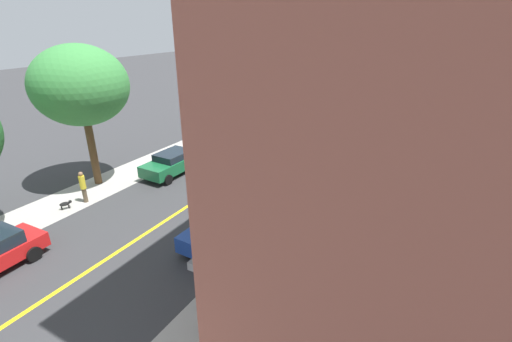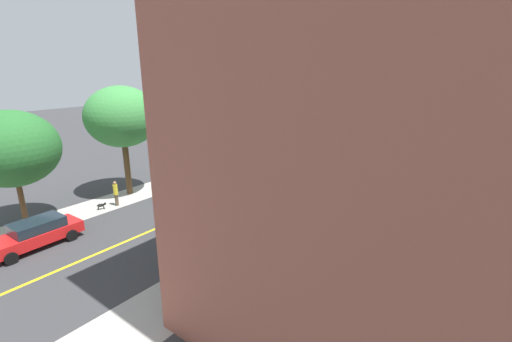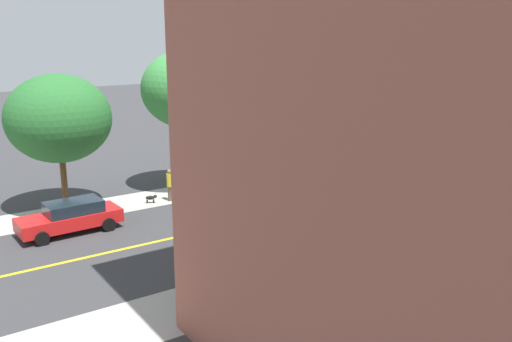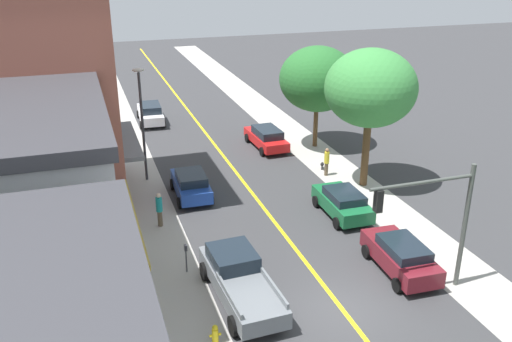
# 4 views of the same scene
# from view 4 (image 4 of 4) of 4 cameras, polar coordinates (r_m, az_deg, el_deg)

# --- Properties ---
(ground_plane) EXTENTS (140.00, 140.00, 0.00)m
(ground_plane) POSITION_cam_4_polar(r_m,az_deg,el_deg) (23.20, 8.82, -13.81)
(ground_plane) COLOR #38383A
(sidewalk_left) EXTENTS (3.10, 126.00, 0.01)m
(sidewalk_left) POSITION_cam_4_polar(r_m,az_deg,el_deg) (21.54, -6.94, -16.92)
(sidewalk_left) COLOR #ADA8A0
(sidewalk_left) RESTS_ON ground
(sidewalk_right) EXTENTS (3.10, 126.00, 0.01)m
(sidewalk_right) POSITION_cam_4_polar(r_m,az_deg,el_deg) (26.27, 21.33, -10.52)
(sidewalk_right) COLOR #ADA8A0
(sidewalk_right) RESTS_ON ground
(road_centerline_stripe) EXTENTS (0.20, 126.00, 0.00)m
(road_centerline_stripe) POSITION_cam_4_polar(r_m,az_deg,el_deg) (23.19, 8.82, -13.81)
(road_centerline_stripe) COLOR yellow
(road_centerline_stripe) RESTS_ON ground
(street_tree_right_corner) EXTENTS (5.27, 5.27, 8.22)m
(street_tree_right_corner) POSITION_cam_4_polar(r_m,az_deg,el_deg) (32.57, 11.65, 8.28)
(street_tree_right_corner) COLOR brown
(street_tree_right_corner) RESTS_ON ground
(street_tree_left_far) EXTENTS (5.31, 5.31, 7.17)m
(street_tree_left_far) POSITION_cam_4_polar(r_m,az_deg,el_deg) (39.16, 6.31, 9.34)
(street_tree_left_far) COLOR brown
(street_tree_left_far) RESTS_ON ground
(fire_hydrant) EXTENTS (0.44, 0.24, 0.73)m
(fire_hydrant) POSITION_cam_4_polar(r_m,az_deg,el_deg) (21.22, -4.21, -16.27)
(fire_hydrant) COLOR yellow
(fire_hydrant) RESTS_ON ground
(parking_meter) EXTENTS (0.12, 0.18, 1.36)m
(parking_meter) POSITION_cam_4_polar(r_m,az_deg,el_deg) (24.92, -7.18, -8.46)
(parking_meter) COLOR #4C4C51
(parking_meter) RESTS_ON ground
(traffic_light_mast) EXTENTS (4.66, 0.32, 5.55)m
(traffic_light_mast) POSITION_cam_4_polar(r_m,az_deg,el_deg) (23.25, 17.93, -3.97)
(traffic_light_mast) COLOR #474C47
(traffic_light_mast) RESTS_ON ground
(street_lamp) EXTENTS (0.70, 0.36, 6.95)m
(street_lamp) POSITION_cam_4_polar(r_m,az_deg,el_deg) (33.81, -11.62, 5.81)
(street_lamp) COLOR #38383D
(street_lamp) RESTS_ON ground
(red_sedan_right_curb) EXTENTS (2.11, 4.73, 1.50)m
(red_sedan_right_curb) POSITION_cam_4_polar(r_m,az_deg,el_deg) (39.70, 1.07, 3.46)
(red_sedan_right_curb) COLOR red
(red_sedan_right_curb) RESTS_ON ground
(maroon_sedan_right_curb) EXTENTS (2.12, 4.42, 1.52)m
(maroon_sedan_right_curb) POSITION_cam_4_polar(r_m,az_deg,el_deg) (25.64, 14.58, -8.36)
(maroon_sedan_right_curb) COLOR maroon
(maroon_sedan_right_curb) RESTS_ON ground
(green_sedan_right_curb) EXTENTS (2.08, 4.17, 1.47)m
(green_sedan_right_curb) POSITION_cam_4_polar(r_m,az_deg,el_deg) (30.07, 8.84, -3.17)
(green_sedan_right_curb) COLOR #196638
(green_sedan_right_curb) RESTS_ON ground
(white_sedan_left_curb) EXTENTS (2.17, 4.87, 1.59)m
(white_sedan_left_curb) POSITION_cam_4_polar(r_m,az_deg,el_deg) (46.27, -10.76, 5.87)
(white_sedan_left_curb) COLOR silver
(white_sedan_left_curb) RESTS_ON ground
(blue_sedan_left_curb) EXTENTS (2.08, 4.16, 1.53)m
(blue_sedan_left_curb) POSITION_cam_4_polar(r_m,az_deg,el_deg) (32.09, -6.66, -1.34)
(blue_sedan_left_curb) COLOR #1E429E
(blue_sedan_left_curb) RESTS_ON ground
(grey_pickup_truck) EXTENTS (2.44, 5.92, 1.75)m
(grey_pickup_truck) POSITION_cam_4_polar(r_m,az_deg,el_deg) (23.14, -1.71, -10.97)
(grey_pickup_truck) COLOR slate
(grey_pickup_truck) RESTS_ON ground
(pedestrian_yellow_shirt) EXTENTS (0.32, 0.32, 1.81)m
(pedestrian_yellow_shirt) POSITION_cam_4_polar(r_m,az_deg,el_deg) (35.09, 7.24, 1.04)
(pedestrian_yellow_shirt) COLOR brown
(pedestrian_yellow_shirt) RESTS_ON ground
(pedestrian_teal_shirt) EXTENTS (0.33, 0.33, 1.84)m
(pedestrian_teal_shirt) POSITION_cam_4_polar(r_m,az_deg,el_deg) (28.99, -9.86, -3.81)
(pedestrian_teal_shirt) COLOR brown
(pedestrian_teal_shirt) RESTS_ON ground
(small_dog) EXTENTS (0.43, 0.61, 0.47)m
(small_dog) POSITION_cam_4_polar(r_m,az_deg,el_deg) (36.29, 6.78, 0.66)
(small_dog) COLOR black
(small_dog) RESTS_ON ground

